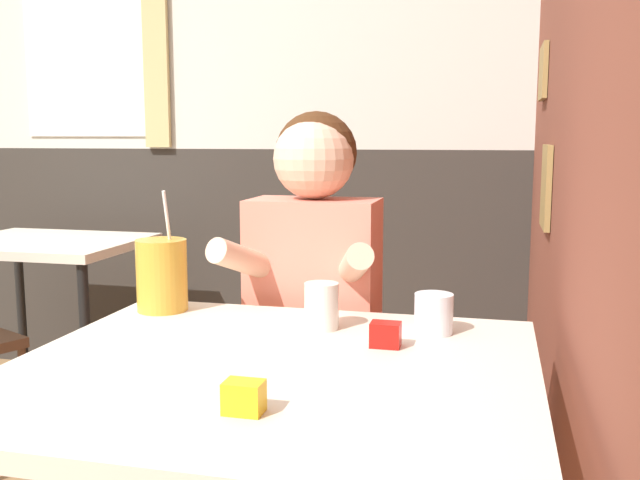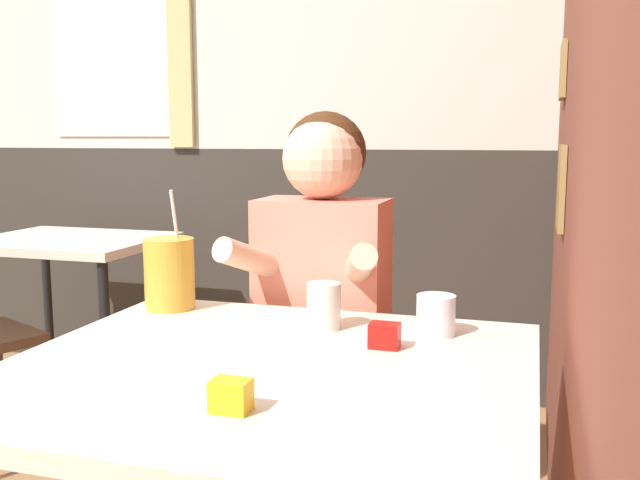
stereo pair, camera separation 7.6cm
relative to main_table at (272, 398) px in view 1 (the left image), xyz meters
The scene contains 10 objects.
brick_wall_right 1.19m from the main_table, 53.86° to the left, with size 0.08×4.22×2.70m.
back_wall 2.24m from the main_table, 115.64° to the left, with size 5.91×0.09×2.70m.
main_table is the anchor object (origin of this frame).
background_table 1.92m from the main_table, 136.56° to the left, with size 0.75×0.61×0.74m.
person_seated 0.60m from the main_table, 96.81° to the left, with size 0.42×0.41×1.22m.
cocktail_pitcher 0.53m from the main_table, 138.80° to the left, with size 0.12×0.12×0.29m.
glass_near_pitcher 0.41m from the main_table, 46.43° to the left, with size 0.08×0.08×0.09m.
glass_center 0.29m from the main_table, 83.32° to the left, with size 0.08×0.08×0.10m.
condiment_ketchup 0.27m from the main_table, 40.95° to the left, with size 0.06×0.04×0.05m.
condiment_mustard 0.25m from the main_table, 82.43° to the right, with size 0.06×0.04×0.05m.
Camera 1 is at (1.30, -0.89, 1.15)m, focal length 40.00 mm.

